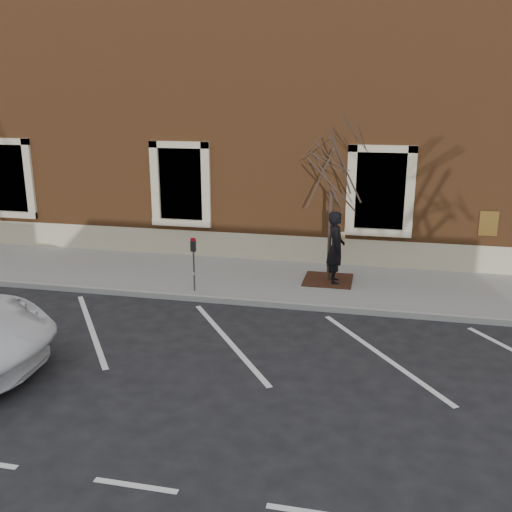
# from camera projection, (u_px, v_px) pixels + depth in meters

# --- Properties ---
(ground) EXTENTS (120.00, 120.00, 0.00)m
(ground) POSITION_uv_depth(u_px,v_px,m) (251.00, 305.00, 14.25)
(ground) COLOR #28282B
(ground) RESTS_ON ground
(sidewalk_near) EXTENTS (40.00, 3.50, 0.15)m
(sidewalk_near) POSITION_uv_depth(u_px,v_px,m) (265.00, 280.00, 15.87)
(sidewalk_near) COLOR gray
(sidewalk_near) RESTS_ON ground
(curb_near) EXTENTS (40.00, 0.12, 0.15)m
(curb_near) POSITION_uv_depth(u_px,v_px,m) (250.00, 303.00, 14.18)
(curb_near) COLOR #9E9E99
(curb_near) RESTS_ON ground
(parking_stripes) EXTENTS (28.00, 4.40, 0.01)m
(parking_stripes) POSITION_uv_depth(u_px,v_px,m) (228.00, 340.00, 12.19)
(parking_stripes) COLOR silver
(parking_stripes) RESTS_ON ground
(building_civic) EXTENTS (40.00, 8.62, 8.00)m
(building_civic) POSITION_uv_depth(u_px,v_px,m) (299.00, 125.00, 20.42)
(building_civic) COLOR brown
(building_civic) RESTS_ON ground
(man) EXTENTS (0.59, 0.79, 1.97)m
(man) POSITION_uv_depth(u_px,v_px,m) (336.00, 248.00, 15.15)
(man) COLOR black
(man) RESTS_ON sidewalk_near
(parking_meter) EXTENTS (0.13, 0.10, 1.41)m
(parking_meter) POSITION_uv_depth(u_px,v_px,m) (194.00, 255.00, 14.53)
(parking_meter) COLOR #595B60
(parking_meter) RESTS_ON sidewalk_near
(tree_grate) EXTENTS (1.31, 1.31, 0.03)m
(tree_grate) POSITION_uv_depth(u_px,v_px,m) (328.00, 280.00, 15.61)
(tree_grate) COLOR #3F2114
(tree_grate) RESTS_ON sidewalk_near
(sapling) EXTENTS (2.72, 2.72, 4.54)m
(sapling) POSITION_uv_depth(u_px,v_px,m) (332.00, 164.00, 14.74)
(sapling) COLOR #3E2F26
(sapling) RESTS_ON sidewalk_near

